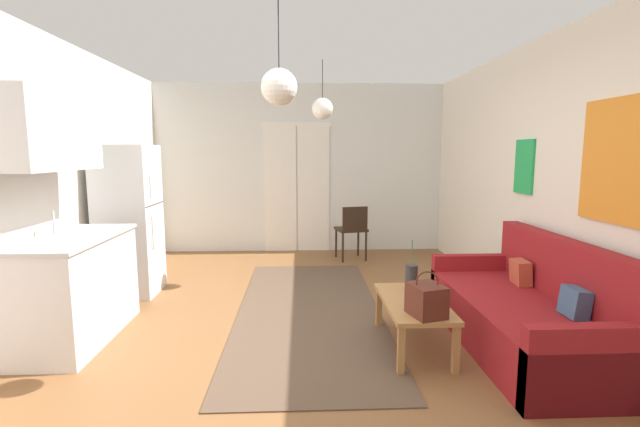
{
  "coord_description": "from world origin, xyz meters",
  "views": [
    {
      "loc": [
        0.01,
        -3.48,
        1.6
      ],
      "look_at": [
        0.23,
        1.43,
        0.92
      ],
      "focal_mm": 24.83,
      "sensor_mm": 36.0,
      "label": 1
    }
  ],
  "objects_px": {
    "handbag": "(427,300)",
    "refrigerator": "(129,220)",
    "coffee_table": "(413,307)",
    "accent_chair": "(352,228)",
    "pendant_lamp_near": "(279,87)",
    "bamboo_vase": "(411,278)",
    "couch": "(529,315)",
    "pendant_lamp_far": "(322,109)"
  },
  "relations": [
    {
      "from": "accent_chair",
      "to": "handbag",
      "type": "bearing_deg",
      "value": 80.46
    },
    {
      "from": "couch",
      "to": "handbag",
      "type": "xyz_separation_m",
      "value": [
        -0.94,
        -0.29,
        0.24
      ]
    },
    {
      "from": "coffee_table",
      "to": "pendant_lamp_far",
      "type": "height_order",
      "value": "pendant_lamp_far"
    },
    {
      "from": "handbag",
      "to": "refrigerator",
      "type": "bearing_deg",
      "value": 146.47
    },
    {
      "from": "coffee_table",
      "to": "refrigerator",
      "type": "bearing_deg",
      "value": 151.38
    },
    {
      "from": "bamboo_vase",
      "to": "accent_chair",
      "type": "bearing_deg",
      "value": 93.93
    },
    {
      "from": "accent_chair",
      "to": "pendant_lamp_far",
      "type": "distance_m",
      "value": 2.01
    },
    {
      "from": "refrigerator",
      "to": "accent_chair",
      "type": "xyz_separation_m",
      "value": [
        2.69,
        1.45,
        -0.36
      ]
    },
    {
      "from": "couch",
      "to": "bamboo_vase",
      "type": "height_order",
      "value": "couch"
    },
    {
      "from": "refrigerator",
      "to": "accent_chair",
      "type": "height_order",
      "value": "refrigerator"
    },
    {
      "from": "pendant_lamp_near",
      "to": "pendant_lamp_far",
      "type": "xyz_separation_m",
      "value": [
        0.41,
        2.28,
        0.08
      ]
    },
    {
      "from": "couch",
      "to": "coffee_table",
      "type": "bearing_deg",
      "value": 177.21
    },
    {
      "from": "bamboo_vase",
      "to": "handbag",
      "type": "height_order",
      "value": "bamboo_vase"
    },
    {
      "from": "couch",
      "to": "refrigerator",
      "type": "distance_m",
      "value": 4.16
    },
    {
      "from": "handbag",
      "to": "accent_chair",
      "type": "distance_m",
      "value": 3.34
    },
    {
      "from": "couch",
      "to": "refrigerator",
      "type": "height_order",
      "value": "refrigerator"
    },
    {
      "from": "accent_chair",
      "to": "pendant_lamp_near",
      "type": "distance_m",
      "value": 3.8
    },
    {
      "from": "bamboo_vase",
      "to": "handbag",
      "type": "bearing_deg",
      "value": -92.9
    },
    {
      "from": "accent_chair",
      "to": "pendant_lamp_far",
      "type": "bearing_deg",
      "value": 52.72
    },
    {
      "from": "couch",
      "to": "coffee_table",
      "type": "xyz_separation_m",
      "value": [
        -0.95,
        0.05,
        0.07
      ]
    },
    {
      "from": "accent_chair",
      "to": "pendant_lamp_near",
      "type": "height_order",
      "value": "pendant_lamp_near"
    },
    {
      "from": "couch",
      "to": "handbag",
      "type": "relative_size",
      "value": 5.78
    },
    {
      "from": "refrigerator",
      "to": "couch",
      "type": "bearing_deg",
      "value": -22.84
    },
    {
      "from": "refrigerator",
      "to": "accent_chair",
      "type": "relative_size",
      "value": 2.06
    },
    {
      "from": "handbag",
      "to": "refrigerator",
      "type": "distance_m",
      "value": 3.44
    },
    {
      "from": "coffee_table",
      "to": "pendant_lamp_near",
      "type": "distance_m",
      "value": 2.03
    },
    {
      "from": "handbag",
      "to": "accent_chair",
      "type": "height_order",
      "value": "accent_chair"
    },
    {
      "from": "bamboo_vase",
      "to": "pendant_lamp_far",
      "type": "distance_m",
      "value": 2.43
    },
    {
      "from": "handbag",
      "to": "accent_chair",
      "type": "bearing_deg",
      "value": 92.78
    },
    {
      "from": "handbag",
      "to": "coffee_table",
      "type": "bearing_deg",
      "value": 91.18
    },
    {
      "from": "couch",
      "to": "pendant_lamp_near",
      "type": "relative_size",
      "value": 2.55
    },
    {
      "from": "couch",
      "to": "pendant_lamp_far",
      "type": "bearing_deg",
      "value": 129.01
    },
    {
      "from": "refrigerator",
      "to": "pendant_lamp_near",
      "type": "bearing_deg",
      "value": -46.76
    },
    {
      "from": "couch",
      "to": "accent_chair",
      "type": "distance_m",
      "value": 3.25
    },
    {
      "from": "coffee_table",
      "to": "pendant_lamp_far",
      "type": "bearing_deg",
      "value": 108.63
    },
    {
      "from": "coffee_table",
      "to": "handbag",
      "type": "height_order",
      "value": "handbag"
    },
    {
      "from": "handbag",
      "to": "pendant_lamp_near",
      "type": "distance_m",
      "value": 1.86
    },
    {
      "from": "coffee_table",
      "to": "handbag",
      "type": "xyz_separation_m",
      "value": [
        0.01,
        -0.34,
        0.17
      ]
    },
    {
      "from": "accent_chair",
      "to": "coffee_table",
      "type": "bearing_deg",
      "value": 80.64
    },
    {
      "from": "pendant_lamp_near",
      "to": "pendant_lamp_far",
      "type": "height_order",
      "value": "same"
    },
    {
      "from": "pendant_lamp_near",
      "to": "pendant_lamp_far",
      "type": "distance_m",
      "value": 2.32
    },
    {
      "from": "refrigerator",
      "to": "pendant_lamp_near",
      "type": "xyz_separation_m",
      "value": [
        1.79,
        -1.9,
        1.2
      ]
    }
  ]
}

